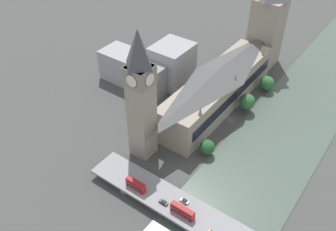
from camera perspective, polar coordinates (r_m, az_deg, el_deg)
ground_plane at (r=224.96m, az=9.53°, el=-0.64°), size 600.00×600.00×0.00m
river_water at (r=217.30m, az=16.52°, el=-3.57°), size 48.34×360.00×0.30m
parliament_hall at (r=227.74m, az=7.68°, el=4.35°), size 23.22×99.75×27.04m
clock_tower at (r=177.92m, az=-4.18°, el=3.24°), size 12.01×12.01×71.49m
victoria_tower at (r=271.56m, az=14.82°, el=13.02°), size 19.43×19.43×60.69m
road_bridge at (r=167.53m, az=6.73°, el=-16.43°), size 128.68×16.24×5.13m
double_decker_bus_mid at (r=166.86m, az=2.23°, el=-14.29°), size 11.66×2.60×4.63m
double_decker_bus_rear at (r=176.48m, az=-4.94°, el=-10.44°), size 10.44×2.50×4.77m
car_northbound_tail at (r=172.41m, az=2.51°, el=-12.89°), size 4.20×1.83×1.46m
car_southbound_mid at (r=171.86m, az=-0.69°, el=-13.08°), size 4.34×1.78×1.35m
city_block_west at (r=243.27m, az=-3.07°, el=6.23°), size 28.21×17.93×20.42m
city_block_center at (r=247.75m, az=0.62°, el=7.84°), size 22.36×25.80×26.99m
city_block_east at (r=254.92m, az=-6.98°, el=7.66°), size 25.83×19.36×20.59m
tree_embankment_near at (r=228.72m, az=11.94°, el=2.09°), size 9.60×9.60×12.15m
tree_embankment_mid at (r=250.61m, az=14.84°, el=4.79°), size 9.24×9.24×10.63m
tree_embankment_far at (r=197.50m, az=5.99°, el=-4.80°), size 7.98×7.98×9.46m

